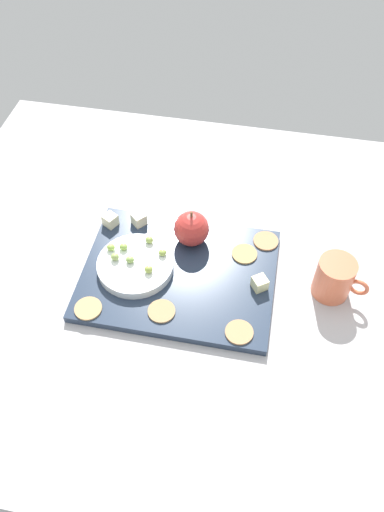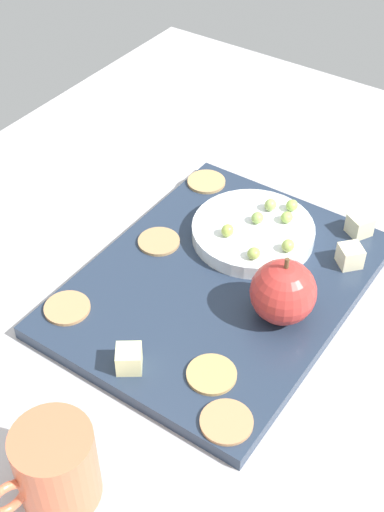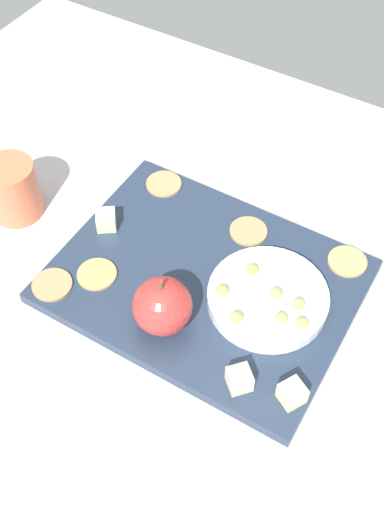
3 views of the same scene
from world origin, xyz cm
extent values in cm
cube|color=#AEACAF|center=(0.00, 0.00, 1.55)|extent=(120.13, 99.11, 3.10)
cube|color=#243146|center=(3.92, 2.26, 3.95)|extent=(38.28, 29.18, 1.69)
cylinder|color=white|center=(12.67, 2.94, 5.72)|extent=(15.32, 15.32, 1.86)
sphere|color=#B9322D|center=(2.99, -6.41, 8.45)|extent=(7.32, 7.32, 7.32)
cylinder|color=brown|center=(2.99, -6.41, 12.72)|extent=(0.50, 0.50, 1.20)
cube|color=beige|center=(15.04, -9.11, 6.10)|extent=(3.71, 3.71, 2.62)
cube|color=beige|center=(-12.29, 2.95, 6.10)|extent=(3.66, 3.66, 2.62)
cube|color=beige|center=(20.98, -7.65, 6.10)|extent=(3.57, 3.57, 2.62)
cylinder|color=tan|center=(18.99, 14.12, 4.99)|extent=(5.24, 5.24, 0.40)
cylinder|color=tan|center=(5.20, 12.09, 4.99)|extent=(5.24, 5.24, 0.40)
cylinder|color=tan|center=(-12.42, -9.03, 4.99)|extent=(5.24, 5.24, 0.40)
cylinder|color=tan|center=(-9.79, 13.86, 4.99)|extent=(5.24, 5.24, 0.40)
cylinder|color=tan|center=(-8.43, -4.70, 4.99)|extent=(5.24, 5.24, 0.40)
ellipsoid|color=#98B25C|center=(16.72, 2.89, 7.41)|extent=(1.66, 1.50, 1.51)
ellipsoid|color=#8DB155|center=(13.60, 2.97, 7.36)|extent=(1.66, 1.50, 1.40)
ellipsoid|color=#94AD4D|center=(7.70, 0.21, 7.33)|extent=(1.66, 1.50, 1.34)
ellipsoid|color=#9AC256|center=(15.76, 0.02, 7.36)|extent=(1.66, 1.50, 1.40)
ellipsoid|color=#9CB44B|center=(9.38, 4.69, 7.43)|extent=(1.66, 1.50, 1.54)
ellipsoid|color=#9AB554|center=(11.08, -2.70, 7.41)|extent=(1.66, 1.50, 1.51)
ellipsoid|color=#9BC151|center=(18.23, 0.62, 7.36)|extent=(1.66, 1.50, 1.40)
cylinder|color=#E06B47|center=(-26.13, -0.05, 7.42)|extent=(7.33, 7.33, 8.64)
torus|color=#E06B47|center=(-30.78, 1.37, 7.42)|extent=(4.06, 1.94, 4.00)
camera|label=1|loc=(-10.19, 61.91, 85.95)|focal=35.59mm
camera|label=2|loc=(-46.40, -28.26, 62.17)|focal=48.95mm
camera|label=3|loc=(27.70, -40.97, 71.52)|focal=44.45mm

